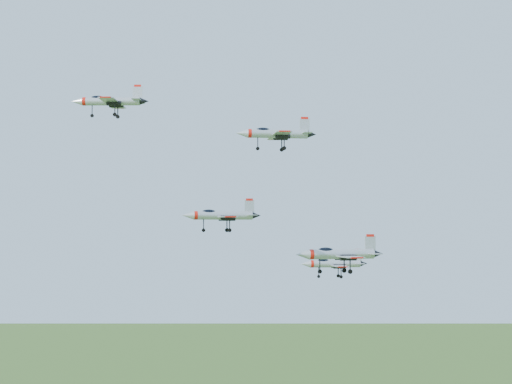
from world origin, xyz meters
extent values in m
cylinder|color=#AEB3BB|center=(-26.90, 14.08, 160.60)|extent=(10.27, 3.18, 1.47)
cone|color=#AEB3BB|center=(-32.92, 15.12, 160.60)|extent=(2.25, 1.79, 1.47)
cone|color=black|center=(-21.11, 13.08, 160.60)|extent=(1.77, 1.50, 1.25)
ellipsoid|color=black|center=(-29.35, 14.51, 161.15)|extent=(2.63, 1.46, 0.93)
cube|color=#AEB3BB|center=(-27.22, 10.93, 160.31)|extent=(3.41, 5.34, 0.16)
cube|color=#AEB3BB|center=(-26.14, 17.16, 160.31)|extent=(3.41, 5.34, 0.16)
cube|color=#AEB3BB|center=(-22.34, 13.30, 162.12)|extent=(1.69, 0.42, 2.37)
cube|color=red|center=(-22.34, 13.30, 163.37)|extent=(1.25, 0.37, 0.40)
cylinder|color=#AEB3BB|center=(-0.22, -2.89, 153.21)|extent=(9.60, 1.64, 1.38)
cone|color=#AEB3BB|center=(-5.96, -2.74, 153.21)|extent=(1.95, 1.43, 1.38)
cone|color=black|center=(5.30, -3.04, 153.21)|extent=(1.52, 1.21, 1.17)
ellipsoid|color=black|center=(-2.56, -2.83, 153.73)|extent=(2.36, 1.06, 0.88)
cube|color=#AEB3BB|center=(-0.09, -5.87, 152.95)|extent=(2.57, 4.74, 0.15)
cube|color=#AEB3BB|center=(0.07, 0.08, 152.95)|extent=(2.57, 4.74, 0.15)
cube|color=#AEB3BB|center=(4.13, -3.01, 154.65)|extent=(1.60, 0.17, 2.23)
cube|color=red|center=(4.13, -3.01, 155.82)|extent=(1.17, 0.18, 0.37)
cylinder|color=#AEB3BB|center=(-10.14, -14.02, 140.11)|extent=(8.33, 1.72, 1.19)
cone|color=#AEB3BB|center=(-15.09, -14.33, 140.11)|extent=(1.73, 1.30, 1.19)
cone|color=black|center=(-5.37, -13.71, 140.11)|extent=(1.35, 1.10, 1.02)
ellipsoid|color=black|center=(-12.16, -14.15, 140.56)|extent=(2.07, 0.99, 0.76)
cube|color=#AEB3BB|center=(-9.79, -16.57, 139.88)|extent=(2.37, 4.17, 0.13)
cube|color=#AEB3BB|center=(-10.12, -11.44, 139.88)|extent=(2.37, 4.17, 0.13)
cube|color=#AEB3BB|center=(-6.38, -13.77, 141.35)|extent=(1.38, 0.20, 1.93)
cube|color=red|center=(-6.38, -13.77, 142.37)|extent=(1.02, 0.19, 0.32)
cylinder|color=#AEB3BB|center=(12.59, 9.90, 131.88)|extent=(9.02, 1.70, 1.30)
cone|color=#AEB3BB|center=(7.21, 10.15, 131.88)|extent=(1.85, 1.38, 1.30)
cone|color=black|center=(17.77, 9.66, 131.88)|extent=(1.44, 1.16, 1.10)
ellipsoid|color=black|center=(10.40, 10.00, 132.37)|extent=(2.23, 1.03, 0.82)
cube|color=#AEB3BB|center=(12.66, 7.10, 131.63)|extent=(2.49, 4.48, 0.14)
cube|color=#AEB3BB|center=(12.92, 12.68, 131.63)|extent=(2.49, 4.48, 0.14)
cube|color=#AEB3BB|center=(16.67, 9.71, 133.22)|extent=(1.50, 0.19, 2.09)
cube|color=red|center=(16.67, 9.71, 134.32)|extent=(1.10, 0.19, 0.35)
cylinder|color=#AEB3BB|center=(7.92, -10.57, 134.45)|extent=(10.19, 2.26, 1.46)
cone|color=#AEB3BB|center=(1.88, -11.05, 134.45)|extent=(2.13, 1.62, 1.46)
cone|color=black|center=(13.74, -10.10, 134.45)|extent=(1.67, 1.36, 1.24)
ellipsoid|color=black|center=(5.46, -10.76, 135.00)|extent=(2.55, 1.24, 0.93)
cube|color=#AEB3BB|center=(8.39, -13.68, 134.17)|extent=(2.97, 5.13, 0.16)
cube|color=#AEB3BB|center=(7.89, -7.42, 134.17)|extent=(2.97, 5.13, 0.16)
cube|color=#AEB3BB|center=(12.51, -10.20, 135.97)|extent=(1.69, 0.27, 2.36)
cube|color=red|center=(12.51, -10.20, 137.20)|extent=(1.24, 0.25, 0.39)
camera|label=1|loc=(-21.24, -113.23, 138.82)|focal=50.00mm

